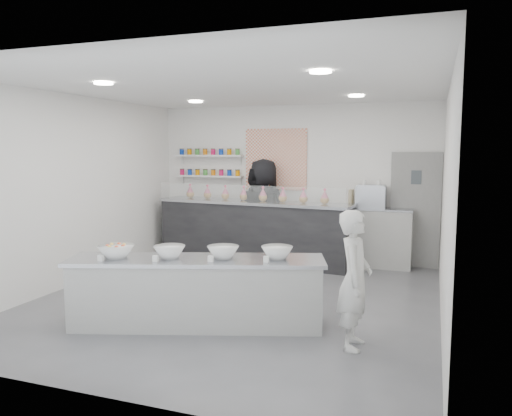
% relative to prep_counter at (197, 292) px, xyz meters
% --- Properties ---
extents(floor, '(6.00, 6.00, 0.00)m').
position_rel_prep_counter_xyz_m(floor, '(0.06, 1.12, -0.42)').
color(floor, '#515156').
rests_on(floor, ground).
extents(ceiling, '(6.00, 6.00, 0.00)m').
position_rel_prep_counter_xyz_m(ceiling, '(0.06, 1.12, 2.58)').
color(ceiling, white).
rests_on(ceiling, floor).
extents(back_wall, '(5.50, 0.00, 5.50)m').
position_rel_prep_counter_xyz_m(back_wall, '(0.06, 4.12, 1.08)').
color(back_wall, white).
rests_on(back_wall, floor).
extents(left_wall, '(0.00, 6.00, 6.00)m').
position_rel_prep_counter_xyz_m(left_wall, '(-2.69, 1.12, 1.08)').
color(left_wall, white).
rests_on(left_wall, floor).
extents(right_wall, '(0.00, 6.00, 6.00)m').
position_rel_prep_counter_xyz_m(right_wall, '(2.81, 1.12, 1.08)').
color(right_wall, white).
rests_on(right_wall, floor).
extents(back_door, '(0.88, 0.04, 2.10)m').
position_rel_prep_counter_xyz_m(back_door, '(2.36, 4.09, 0.63)').
color(back_door, gray).
rests_on(back_door, floor).
extents(pattern_panel, '(1.25, 0.03, 1.20)m').
position_rel_prep_counter_xyz_m(pattern_panel, '(-0.29, 4.10, 1.53)').
color(pattern_panel, '#E1653C').
rests_on(pattern_panel, back_wall).
extents(jar_shelf_lower, '(1.45, 0.22, 0.04)m').
position_rel_prep_counter_xyz_m(jar_shelf_lower, '(-1.69, 4.02, 1.18)').
color(jar_shelf_lower, silver).
rests_on(jar_shelf_lower, back_wall).
extents(jar_shelf_upper, '(1.45, 0.22, 0.04)m').
position_rel_prep_counter_xyz_m(jar_shelf_upper, '(-1.69, 4.02, 1.60)').
color(jar_shelf_upper, silver).
rests_on(jar_shelf_upper, back_wall).
extents(preserve_jars, '(1.45, 0.10, 0.56)m').
position_rel_prep_counter_xyz_m(preserve_jars, '(-1.69, 4.00, 1.46)').
color(preserve_jars, '#CD124F').
rests_on(preserve_jars, jar_shelf_lower).
extents(downlight_0, '(0.24, 0.24, 0.02)m').
position_rel_prep_counter_xyz_m(downlight_0, '(-1.34, 0.12, 2.56)').
color(downlight_0, white).
rests_on(downlight_0, ceiling).
extents(downlight_1, '(0.24, 0.24, 0.02)m').
position_rel_prep_counter_xyz_m(downlight_1, '(1.46, 0.12, 2.56)').
color(downlight_1, white).
rests_on(downlight_1, ceiling).
extents(downlight_2, '(0.24, 0.24, 0.02)m').
position_rel_prep_counter_xyz_m(downlight_2, '(-1.34, 2.72, 2.56)').
color(downlight_2, white).
rests_on(downlight_2, ceiling).
extents(downlight_3, '(0.24, 0.24, 0.02)m').
position_rel_prep_counter_xyz_m(downlight_3, '(1.46, 2.72, 2.56)').
color(downlight_3, white).
rests_on(downlight_3, ceiling).
extents(prep_counter, '(3.15, 1.62, 0.84)m').
position_rel_prep_counter_xyz_m(prep_counter, '(0.00, 0.00, 0.00)').
color(prep_counter, '#A3A49F').
rests_on(prep_counter, floor).
extents(back_bar, '(3.85, 1.03, 1.18)m').
position_rel_prep_counter_xyz_m(back_bar, '(-0.54, 3.51, 0.17)').
color(back_bar, black).
rests_on(back_bar, floor).
extents(sneeze_guard, '(3.73, 0.34, 0.32)m').
position_rel_prep_counter_xyz_m(sneeze_guard, '(-0.57, 3.18, 0.92)').
color(sneeze_guard, white).
rests_on(sneeze_guard, back_bar).
extents(espresso_ledge, '(1.46, 0.47, 1.09)m').
position_rel_prep_counter_xyz_m(espresso_ledge, '(1.61, 3.90, 0.12)').
color(espresso_ledge, '#A3A49F').
rests_on(espresso_ledge, floor).
extents(espresso_machine, '(0.53, 0.36, 0.40)m').
position_rel_prep_counter_xyz_m(espresso_machine, '(1.60, 3.90, 0.87)').
color(espresso_machine, '#93969E').
rests_on(espresso_machine, espresso_ledge).
extents(cup_stacks, '(0.24, 0.24, 0.33)m').
position_rel_prep_counter_xyz_m(cup_stacks, '(1.29, 3.90, 0.83)').
color(cup_stacks, gray).
rests_on(cup_stacks, espresso_ledge).
extents(prep_bowls, '(2.37, 1.18, 0.15)m').
position_rel_prep_counter_xyz_m(prep_bowls, '(0.00, 0.00, 0.50)').
color(prep_bowls, white).
rests_on(prep_bowls, prep_counter).
extents(label_cards, '(2.01, 0.04, 0.07)m').
position_rel_prep_counter_xyz_m(label_cards, '(-0.16, -0.49, 0.46)').
color(label_cards, white).
rests_on(label_cards, prep_counter).
extents(cookie_bags, '(2.96, 0.42, 0.28)m').
position_rel_prep_counter_xyz_m(cookie_bags, '(-0.54, 3.51, 0.90)').
color(cookie_bags, '#C55577').
rests_on(cookie_bags, back_bar).
extents(woman_prep, '(0.38, 0.56, 1.51)m').
position_rel_prep_counter_xyz_m(woman_prep, '(1.90, -0.02, 0.33)').
color(woman_prep, silver).
rests_on(woman_prep, floor).
extents(staff_left, '(0.96, 0.80, 1.80)m').
position_rel_prep_counter_xyz_m(staff_left, '(-0.59, 3.76, 0.48)').
color(staff_left, black).
rests_on(staff_left, floor).
extents(staff_right, '(1.05, 0.78, 1.97)m').
position_rel_prep_counter_xyz_m(staff_right, '(-0.43, 3.76, 0.56)').
color(staff_right, black).
rests_on(staff_right, floor).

